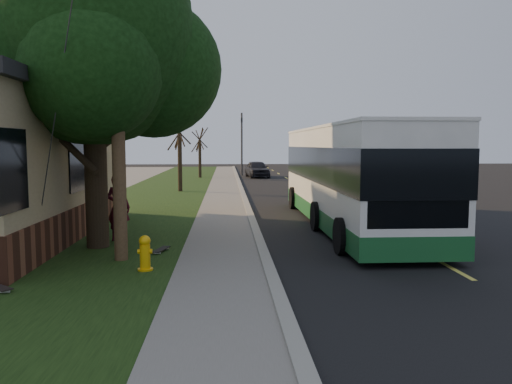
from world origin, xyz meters
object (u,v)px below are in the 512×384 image
Objects in this scene: traffic_signal at (242,139)px; transit_bus at (349,173)px; utility_pole at (116,56)px; leafy_tree at (95,46)px; fire_hydrant at (145,253)px; bare_tree_near at (180,154)px; dumpster at (30,205)px; skateboarder at (118,207)px; skateboard_main at (161,250)px; distant_car at (257,169)px; bare_tree_far at (200,153)px.

traffic_signal is 28.25m from transit_bus.
utility_pole is 1.16× the size of leafy_tree.
traffic_signal is at bearing 84.79° from fire_hydrant.
traffic_signal is (4.00, 16.00, 1.01)m from bare_tree_near.
utility_pole is 8.27m from dumpster.
leafy_tree is at bearing 80.42° from skateboarder.
skateboard_main is at bearing -45.04° from dumpster.
utility_pole reaches higher than distant_car.
skateboard_main is 0.19× the size of distant_car.
dumpster is (-10.74, 0.96, -1.09)m from transit_bus.
bare_tree_far reaches higher than skateboarder.
distant_car is at bearing 93.43° from transit_bus.
bare_tree_near is 1.05× the size of distant_car.
utility_pole reaches higher than leafy_tree.
bare_tree_far reaches higher than skateboard_main.
traffic_signal reaches higher than distant_car.
transit_bus is at bearing -84.55° from traffic_signal.
distant_car is at bearing 78.31° from leafy_tree.
utility_pole reaches higher than skateboard_main.
fire_hydrant is 0.13× the size of traffic_signal.
skateboarder is (-0.53, 2.30, -3.64)m from utility_pole.
skateboarder reaches higher than dumpster.
traffic_signal is at bearing 75.96° from bare_tree_near.
bare_tree_near reaches higher than bare_tree_far.
fire_hydrant is at bearing -54.62° from utility_pole.
transit_bus is (6.49, 4.92, -2.89)m from utility_pole.
traffic_signal is at bearing -79.63° from skateboarder.
transit_bus is at bearing 35.89° from skateboard_main.
traffic_signal is 3.82× the size of dumpster.
bare_tree_far is at bearing 90.76° from fire_hydrant.
bare_tree_near is 1.07× the size of bare_tree_far.
skateboard_main is at bearing -26.68° from leafy_tree.
leafy_tree reaches higher than bare_tree_far.
skateboard_main is 0.55× the size of dumpster.
leafy_tree is at bearing 117.60° from utility_pole.
utility_pole is at bearing -105.58° from distant_car.
fire_hydrant is at bearing -54.20° from dumpster.
skateboard_main is (1.00, -16.19, -2.03)m from bare_tree_near.
transit_bus reaches higher than distant_car.
traffic_signal is 6.96× the size of skateboard_main.
dumpster is (-8.06, -27.13, -2.51)m from traffic_signal.
skateboarder reaches higher than skateboard_main.
traffic_signal is 28.41m from dumpster.
leafy_tree is at bearing -98.47° from traffic_signal.
utility_pole is 2.22× the size of distant_car.
bare_tree_far is at bearing -131.19° from traffic_signal.
bare_tree_far reaches higher than dumpster.
traffic_signal is 2.98× the size of skateboarder.
fire_hydrant is 18.10m from bare_tree_near.
transit_bus reaches higher than skateboard_main.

